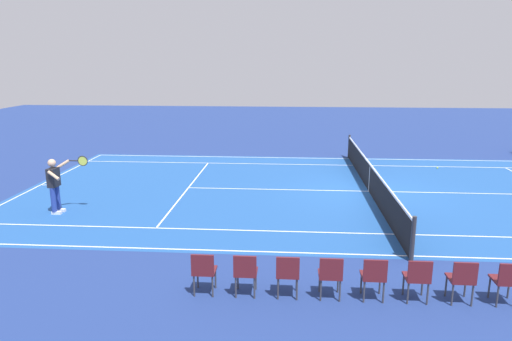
# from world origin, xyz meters

# --- Properties ---
(ground_plane) EXTENTS (60.00, 60.00, 0.00)m
(ground_plane) POSITION_xyz_m (0.00, 0.00, 0.00)
(ground_plane) COLOR navy
(court_slab) EXTENTS (24.20, 11.40, 0.00)m
(court_slab) POSITION_xyz_m (0.00, 0.00, 0.00)
(court_slab) COLOR #1E4C93
(court_slab) RESTS_ON ground_plane
(court_line_markings) EXTENTS (23.85, 11.05, 0.01)m
(court_line_markings) POSITION_xyz_m (0.00, 0.00, 0.00)
(court_line_markings) COLOR white
(court_line_markings) RESTS_ON ground_plane
(tennis_net) EXTENTS (0.10, 11.70, 1.08)m
(tennis_net) POSITION_xyz_m (0.00, 0.00, 0.49)
(tennis_net) COLOR #2D2D33
(tennis_net) RESTS_ON ground_plane
(tennis_player_near) EXTENTS (1.07, 0.78, 1.70)m
(tennis_player_near) POSITION_xyz_m (9.71, 3.04, 0.93)
(tennis_player_near) COLOR navy
(tennis_player_near) RESTS_ON ground_plane
(tennis_ball) EXTENTS (0.07, 0.07, 0.07)m
(tennis_ball) POSITION_xyz_m (-3.47, -3.74, 0.03)
(tennis_ball) COLOR #CCE01E
(tennis_ball) RESTS_ON ground_plane
(spectator_chair_0) EXTENTS (0.44, 0.44, 0.88)m
(spectator_chair_0) POSITION_xyz_m (-1.25, 7.64, 0.52)
(spectator_chair_0) COLOR #38383D
(spectator_chair_0) RESTS_ON ground_plane
(spectator_chair_1) EXTENTS (0.44, 0.44, 0.88)m
(spectator_chair_1) POSITION_xyz_m (-0.44, 7.64, 0.52)
(spectator_chair_1) COLOR #38383D
(spectator_chair_1) RESTS_ON ground_plane
(spectator_chair_2) EXTENTS (0.44, 0.44, 0.88)m
(spectator_chair_2) POSITION_xyz_m (0.37, 7.64, 0.52)
(spectator_chair_2) COLOR #38383D
(spectator_chair_2) RESTS_ON ground_plane
(spectator_chair_3) EXTENTS (0.44, 0.44, 0.88)m
(spectator_chair_3) POSITION_xyz_m (1.19, 7.64, 0.52)
(spectator_chair_3) COLOR #38383D
(spectator_chair_3) RESTS_ON ground_plane
(spectator_chair_4) EXTENTS (0.44, 0.44, 0.88)m
(spectator_chair_4) POSITION_xyz_m (2.00, 7.64, 0.52)
(spectator_chair_4) COLOR #38383D
(spectator_chair_4) RESTS_ON ground_plane
(spectator_chair_5) EXTENTS (0.44, 0.44, 0.88)m
(spectator_chair_5) POSITION_xyz_m (2.81, 7.64, 0.52)
(spectator_chair_5) COLOR #38383D
(spectator_chair_5) RESTS_ON ground_plane
(spectator_chair_6) EXTENTS (0.44, 0.44, 0.88)m
(spectator_chair_6) POSITION_xyz_m (3.62, 7.64, 0.52)
(spectator_chair_6) COLOR #38383D
(spectator_chair_6) RESTS_ON ground_plane
(spectator_chair_7) EXTENTS (0.44, 0.44, 0.88)m
(spectator_chair_7) POSITION_xyz_m (4.43, 7.64, 0.52)
(spectator_chair_7) COLOR #38383D
(spectator_chair_7) RESTS_ON ground_plane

